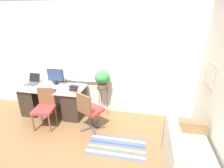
{
  "coord_description": "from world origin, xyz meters",
  "views": [
    {
      "loc": [
        1.55,
        -3.23,
        2.43
      ],
      "look_at": [
        0.87,
        0.18,
        1.02
      ],
      "focal_mm": 28.0,
      "sensor_mm": 36.0,
      "label": 1
    }
  ],
  "objects_px": {
    "desk_lamp": "(77,77)",
    "plant_stand": "(102,91)",
    "office_chair_swivel": "(89,110)",
    "book_stack": "(74,89)",
    "keyboard": "(49,90)",
    "mouse": "(59,91)",
    "monitor": "(56,76)",
    "couch_loveseat": "(187,162)",
    "potted_plant": "(102,78)",
    "laptop": "(33,82)",
    "desk_chair_wooden": "(45,107)"
  },
  "relations": [
    {
      "from": "potted_plant",
      "to": "desk_chair_wooden",
      "type": "bearing_deg",
      "value": -147.47
    },
    {
      "from": "book_stack",
      "to": "couch_loveseat",
      "type": "xyz_separation_m",
      "value": [
        2.32,
        -1.19,
        -0.54
      ]
    },
    {
      "from": "monitor",
      "to": "desk_chair_wooden",
      "type": "distance_m",
      "value": 0.87
    },
    {
      "from": "plant_stand",
      "to": "book_stack",
      "type": "bearing_deg",
      "value": -145.85
    },
    {
      "from": "laptop",
      "to": "book_stack",
      "type": "relative_size",
      "value": 1.58
    },
    {
      "from": "desk_lamp",
      "to": "plant_stand",
      "type": "relative_size",
      "value": 0.51
    },
    {
      "from": "keyboard",
      "to": "book_stack",
      "type": "bearing_deg",
      "value": 4.15
    },
    {
      "from": "desk_lamp",
      "to": "desk_chair_wooden",
      "type": "xyz_separation_m",
      "value": [
        -0.58,
        -0.59,
        -0.54
      ]
    },
    {
      "from": "laptop",
      "to": "monitor",
      "type": "height_order",
      "value": "monitor"
    },
    {
      "from": "mouse",
      "to": "couch_loveseat",
      "type": "xyz_separation_m",
      "value": [
        2.66,
        -1.14,
        -0.47
      ]
    },
    {
      "from": "monitor",
      "to": "office_chair_swivel",
      "type": "distance_m",
      "value": 1.38
    },
    {
      "from": "laptop",
      "to": "office_chair_swivel",
      "type": "height_order",
      "value": "laptop"
    },
    {
      "from": "monitor",
      "to": "plant_stand",
      "type": "bearing_deg",
      "value": 0.43
    },
    {
      "from": "monitor",
      "to": "office_chair_swivel",
      "type": "relative_size",
      "value": 0.47
    },
    {
      "from": "monitor",
      "to": "book_stack",
      "type": "relative_size",
      "value": 2.12
    },
    {
      "from": "plant_stand",
      "to": "potted_plant",
      "type": "xyz_separation_m",
      "value": [
        -0.0,
        0.0,
        0.33
      ]
    },
    {
      "from": "office_chair_swivel",
      "to": "mouse",
      "type": "bearing_deg",
      "value": 9.86
    },
    {
      "from": "mouse",
      "to": "book_stack",
      "type": "xyz_separation_m",
      "value": [
        0.34,
        0.05,
        0.06
      ]
    },
    {
      "from": "book_stack",
      "to": "couch_loveseat",
      "type": "relative_size",
      "value": 0.16
    },
    {
      "from": "mouse",
      "to": "book_stack",
      "type": "relative_size",
      "value": 0.37
    },
    {
      "from": "mouse",
      "to": "keyboard",
      "type": "bearing_deg",
      "value": 178.8
    },
    {
      "from": "office_chair_swivel",
      "to": "desk_lamp",
      "type": "bearing_deg",
      "value": -21.99
    },
    {
      "from": "couch_loveseat",
      "to": "desk_lamp",
      "type": "bearing_deg",
      "value": 58.35
    },
    {
      "from": "mouse",
      "to": "desk_chair_wooden",
      "type": "height_order",
      "value": "desk_chair_wooden"
    },
    {
      "from": "keyboard",
      "to": "laptop",
      "type": "bearing_deg",
      "value": 153.17
    },
    {
      "from": "plant_stand",
      "to": "office_chair_swivel",
      "type": "bearing_deg",
      "value": -99.42
    },
    {
      "from": "desk_lamp",
      "to": "office_chair_swivel",
      "type": "distance_m",
      "value": 0.89
    },
    {
      "from": "monitor",
      "to": "couch_loveseat",
      "type": "height_order",
      "value": "monitor"
    },
    {
      "from": "book_stack",
      "to": "plant_stand",
      "type": "xyz_separation_m",
      "value": [
        0.58,
        0.39,
        -0.17
      ]
    },
    {
      "from": "mouse",
      "to": "plant_stand",
      "type": "xyz_separation_m",
      "value": [
        0.91,
        0.44,
        -0.11
      ]
    },
    {
      "from": "desk_lamp",
      "to": "office_chair_swivel",
      "type": "bearing_deg",
      "value": -49.67
    },
    {
      "from": "potted_plant",
      "to": "office_chair_swivel",
      "type": "bearing_deg",
      "value": -99.42
    },
    {
      "from": "desk_chair_wooden",
      "to": "couch_loveseat",
      "type": "height_order",
      "value": "desk_chair_wooden"
    },
    {
      "from": "mouse",
      "to": "desk_chair_wooden",
      "type": "distance_m",
      "value": 0.48
    },
    {
      "from": "laptop",
      "to": "office_chair_swivel",
      "type": "distance_m",
      "value": 1.83
    },
    {
      "from": "laptop",
      "to": "plant_stand",
      "type": "distance_m",
      "value": 1.83
    },
    {
      "from": "office_chair_swivel",
      "to": "keyboard",
      "type": "bearing_deg",
      "value": 13.79
    },
    {
      "from": "mouse",
      "to": "couch_loveseat",
      "type": "bearing_deg",
      "value": -23.25
    },
    {
      "from": "laptop",
      "to": "desk_chair_wooden",
      "type": "height_order",
      "value": "laptop"
    },
    {
      "from": "laptop",
      "to": "book_stack",
      "type": "xyz_separation_m",
      "value": [
        1.25,
        -0.28,
        0.03
      ]
    },
    {
      "from": "desk_lamp",
      "to": "plant_stand",
      "type": "distance_m",
      "value": 0.7
    },
    {
      "from": "mouse",
      "to": "potted_plant",
      "type": "relative_size",
      "value": 0.17
    },
    {
      "from": "book_stack",
      "to": "keyboard",
      "type": "bearing_deg",
      "value": -175.85
    },
    {
      "from": "keyboard",
      "to": "office_chair_swivel",
      "type": "bearing_deg",
      "value": -13.89
    },
    {
      "from": "desk_chair_wooden",
      "to": "office_chair_swivel",
      "type": "xyz_separation_m",
      "value": [
        1.04,
        0.04,
        0.01
      ]
    },
    {
      "from": "mouse",
      "to": "office_chair_swivel",
      "type": "relative_size",
      "value": 0.08
    },
    {
      "from": "keyboard",
      "to": "mouse",
      "type": "relative_size",
      "value": 4.35
    },
    {
      "from": "monitor",
      "to": "desk_lamp",
      "type": "bearing_deg",
      "value": -12.42
    },
    {
      "from": "desk_lamp",
      "to": "keyboard",
      "type": "bearing_deg",
      "value": -154.3
    },
    {
      "from": "laptop",
      "to": "monitor",
      "type": "relative_size",
      "value": 0.74
    }
  ]
}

